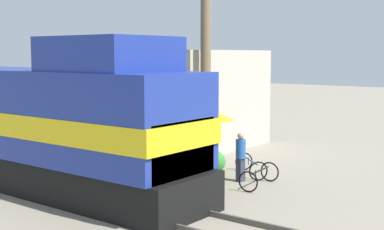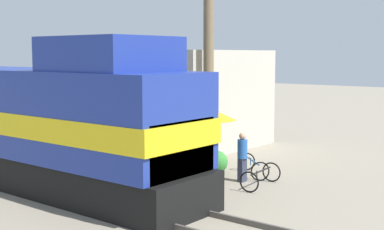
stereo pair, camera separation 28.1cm
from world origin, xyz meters
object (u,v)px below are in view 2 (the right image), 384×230
object	(u,v)px
locomotive	(27,121)
vendor_umbrella	(210,114)
bicycle	(253,166)
bicycle_spare	(261,177)
person_bystander	(242,155)
billboard_sign	(149,90)
utility_pole	(209,59)

from	to	relation	value
locomotive	vendor_umbrella	size ratio (longest dim) A/B	6.20
locomotive	vendor_umbrella	distance (m)	6.29
bicycle	bicycle_spare	world-z (taller)	bicycle_spare
locomotive	person_bystander	bearing A→B (deg)	-51.46
vendor_umbrella	bicycle	world-z (taller)	vendor_umbrella
locomotive	bicycle_spare	distance (m)	8.12
bicycle	person_bystander	bearing A→B (deg)	52.81
billboard_sign	utility_pole	bearing A→B (deg)	-106.79
vendor_umbrella	bicycle	xyz separation A→B (m)	(1.25, -0.99, -1.92)
person_bystander	billboard_sign	bearing A→B (deg)	66.45
utility_pole	bicycle	bearing A→B (deg)	-107.41
person_bystander	bicycle_spare	bearing A→B (deg)	-104.97
billboard_sign	bicycle_spare	bearing A→B (deg)	-112.67
utility_pole	person_bystander	bearing A→B (deg)	-122.93
vendor_umbrella	billboard_sign	bearing A→B (deg)	60.86
utility_pole	vendor_umbrella	world-z (taller)	utility_pole
locomotive	bicycle_spare	size ratio (longest dim) A/B	8.49
billboard_sign	person_bystander	world-z (taller)	billboard_sign
billboard_sign	person_bystander	distance (m)	8.27
bicycle	locomotive	bearing A→B (deg)	-3.58
billboard_sign	person_bystander	bearing A→B (deg)	-113.55
utility_pole	bicycle_spare	distance (m)	5.75
locomotive	billboard_sign	xyz separation A→B (m)	(7.81, 1.66, 0.60)
vendor_umbrella	person_bystander	world-z (taller)	vendor_umbrella
utility_pole	vendor_umbrella	bearing A→B (deg)	-141.48
billboard_sign	bicycle_spare	size ratio (longest dim) A/B	2.00
utility_pole	bicycle_spare	bearing A→B (deg)	-119.15
locomotive	billboard_sign	world-z (taller)	locomotive
person_bystander	utility_pole	bearing A→B (deg)	57.07
bicycle_spare	utility_pole	bearing A→B (deg)	144.81
locomotive	bicycle	bearing A→B (deg)	-44.64
locomotive	bicycle_spare	bearing A→B (deg)	-56.81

